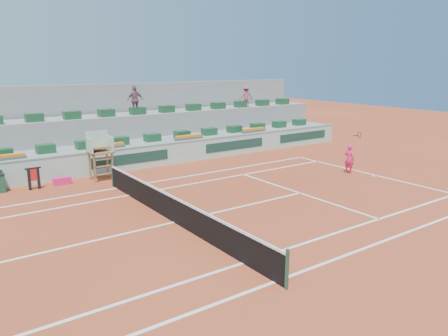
# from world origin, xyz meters

# --- Properties ---
(ground) EXTENTS (90.00, 90.00, 0.00)m
(ground) POSITION_xyz_m (0.00, 0.00, 0.00)
(ground) COLOR #9D3A1E
(ground) RESTS_ON ground
(seating_tier_lower) EXTENTS (36.00, 4.00, 1.20)m
(seating_tier_lower) POSITION_xyz_m (0.00, 10.70, 0.60)
(seating_tier_lower) COLOR #969693
(seating_tier_lower) RESTS_ON ground
(seating_tier_upper) EXTENTS (36.00, 2.40, 2.60)m
(seating_tier_upper) POSITION_xyz_m (0.00, 12.30, 1.30)
(seating_tier_upper) COLOR #969693
(seating_tier_upper) RESTS_ON ground
(stadium_back_wall) EXTENTS (36.00, 0.40, 4.40)m
(stadium_back_wall) POSITION_xyz_m (0.00, 13.90, 2.20)
(stadium_back_wall) COLOR #969693
(stadium_back_wall) RESTS_ON ground
(player_bag) EXTENTS (0.80, 0.36, 0.36)m
(player_bag) POSITION_xyz_m (-1.88, 7.61, 0.18)
(player_bag) COLOR #FC2070
(player_bag) RESTS_ON ground
(spectator_mid) EXTENTS (1.05, 0.48, 1.76)m
(spectator_mid) POSITION_xyz_m (3.87, 11.71, 3.48)
(spectator_mid) COLOR #7D5362
(spectator_mid) RESTS_ON seating_tier_upper
(spectator_right) EXTENTS (1.12, 0.84, 1.53)m
(spectator_right) POSITION_xyz_m (12.30, 11.51, 3.37)
(spectator_right) COLOR #954A51
(spectator_right) RESTS_ON seating_tier_upper
(court_lines) EXTENTS (23.89, 11.09, 0.01)m
(court_lines) POSITION_xyz_m (0.00, 0.00, 0.01)
(court_lines) COLOR white
(court_lines) RESTS_ON ground
(tennis_net) EXTENTS (0.10, 11.97, 1.10)m
(tennis_net) POSITION_xyz_m (0.00, 0.00, 0.53)
(tennis_net) COLOR black
(tennis_net) RESTS_ON ground
(advertising_hoarding) EXTENTS (36.00, 0.34, 1.26)m
(advertising_hoarding) POSITION_xyz_m (0.02, 8.50, 0.63)
(advertising_hoarding) COLOR #A9D5BF
(advertising_hoarding) RESTS_ON ground
(umpire_chair) EXTENTS (1.10, 0.90, 2.40)m
(umpire_chair) POSITION_xyz_m (0.00, 7.50, 1.54)
(umpire_chair) COLOR brown
(umpire_chair) RESTS_ON ground
(seat_row_lower) EXTENTS (32.90, 0.60, 0.44)m
(seat_row_lower) POSITION_xyz_m (0.00, 9.80, 1.42)
(seat_row_lower) COLOR #184928
(seat_row_lower) RESTS_ON seating_tier_lower
(seat_row_upper) EXTENTS (32.90, 0.60, 0.44)m
(seat_row_upper) POSITION_xyz_m (0.00, 11.70, 2.82)
(seat_row_upper) COLOR #184928
(seat_row_upper) RESTS_ON seating_tier_upper
(flower_planters) EXTENTS (26.80, 0.36, 0.28)m
(flower_planters) POSITION_xyz_m (-1.50, 9.00, 1.33)
(flower_planters) COLOR #515151
(flower_planters) RESTS_ON seating_tier_lower
(towel_rack) EXTENTS (0.69, 0.11, 1.03)m
(towel_rack) POSITION_xyz_m (-3.15, 7.48, 0.60)
(towel_rack) COLOR black
(towel_rack) RESTS_ON ground
(tennis_player) EXTENTS (0.43, 0.86, 2.28)m
(tennis_player) POSITION_xyz_m (11.15, 1.18, 0.77)
(tennis_player) COLOR #FC2070
(tennis_player) RESTS_ON ground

